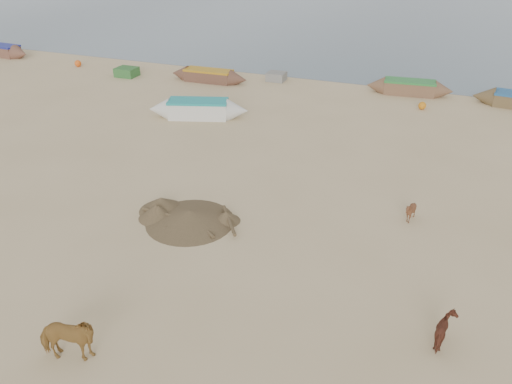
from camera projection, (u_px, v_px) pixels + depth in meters
ground at (208, 280)px, 15.12m from camera, size 140.00×140.00×0.00m
cow_adult at (67, 340)px, 12.06m from camera, size 1.72×1.16×1.33m
calf_front at (410, 212)px, 17.88m from camera, size 0.97×0.95×0.80m
calf_right at (447, 332)px, 12.62m from camera, size 0.96×1.04×0.86m
near_canoe at (198, 109)px, 27.28m from camera, size 5.59×2.90×1.00m
debris_pile at (190, 216)px, 17.93m from camera, size 3.89×3.89×0.46m
waterline_canoes at (410, 91)px, 30.41m from camera, size 58.14×3.50×0.91m
beach_clutter at (421, 99)px, 29.34m from camera, size 43.13×3.90×0.64m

